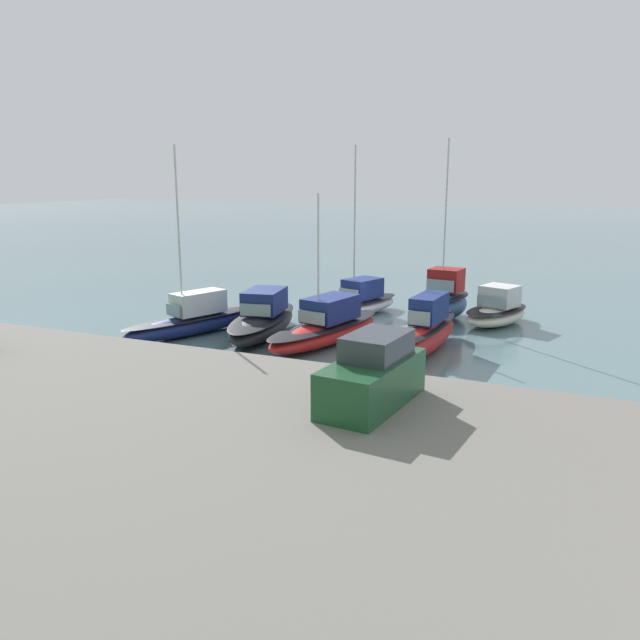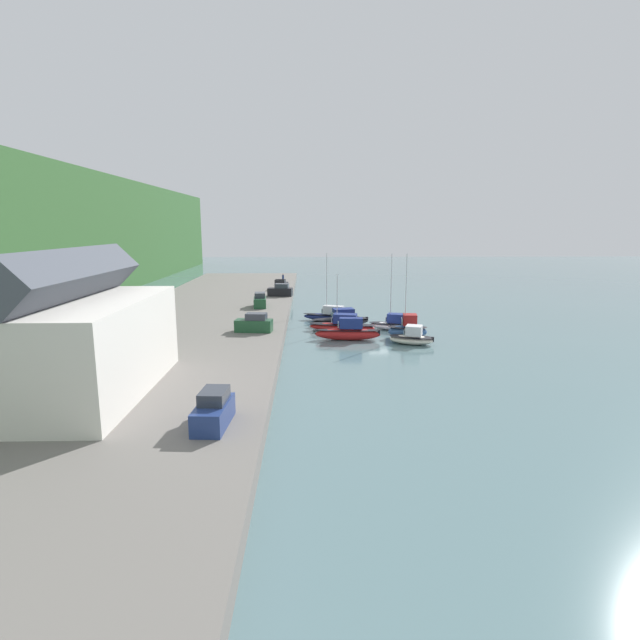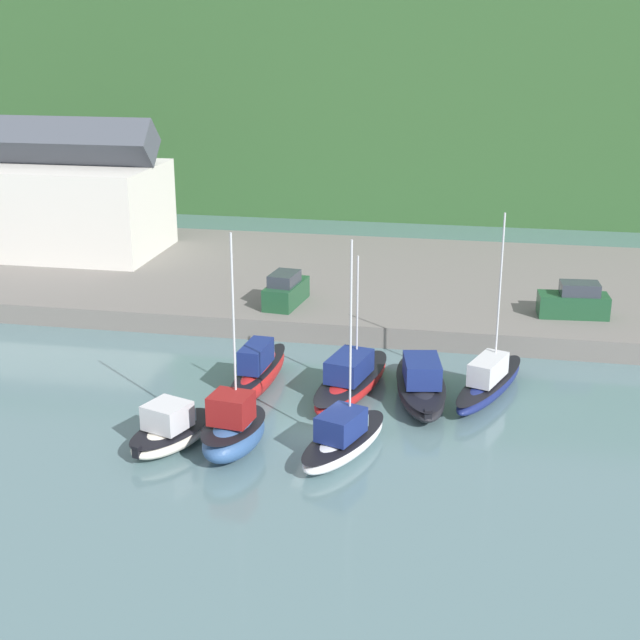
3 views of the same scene
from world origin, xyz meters
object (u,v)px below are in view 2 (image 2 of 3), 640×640
at_px(moored_boat_1, 342,325).
at_px(moored_boat_6, 394,324).
at_px(moored_boat_0, 348,332).
at_px(person_on_quay, 283,279).
at_px(moored_boat_5, 408,329).
at_px(moored_boat_2, 341,320).
at_px(parked_car_1, 254,324).
at_px(moored_boat_4, 412,337).
at_px(moored_boat_3, 331,316).
at_px(parked_car_3, 214,411).
at_px(parked_car_0, 280,291).
at_px(parked_car_2, 260,301).
at_px(pickup_truck_0, 281,285).

xyz_separation_m(moored_boat_1, moored_boat_6, (0.71, -6.79, -0.04)).
bearing_deg(moored_boat_0, person_on_quay, 15.81).
bearing_deg(moored_boat_5, moored_boat_6, 16.58).
distance_m(moored_boat_2, parked_car_1, 14.37).
height_order(moored_boat_2, moored_boat_4, moored_boat_2).
xyz_separation_m(moored_boat_0, moored_boat_1, (4.92, 0.34, -0.16)).
bearing_deg(person_on_quay, moored_boat_0, -168.27).
bearing_deg(moored_boat_4, moored_boat_3, 50.57).
xyz_separation_m(moored_boat_6, person_on_quay, (41.86, 16.30, 1.61)).
relative_size(parked_car_1, parked_car_3, 1.02).
distance_m(moored_boat_1, moored_boat_6, 6.82).
xyz_separation_m(moored_boat_4, parked_car_0, (31.17, 16.55, 1.44)).
xyz_separation_m(moored_boat_0, parked_car_0, (28.90, 9.45, 1.24)).
height_order(moored_boat_5, person_on_quay, moored_boat_5).
distance_m(moored_boat_3, parked_car_1, 16.15).
bearing_deg(parked_car_3, moored_boat_1, -103.07).
height_order(moored_boat_1, parked_car_1, moored_boat_1).
bearing_deg(moored_boat_4, moored_boat_5, 17.34).
distance_m(moored_boat_4, moored_boat_6, 7.92).
bearing_deg(parked_car_2, parked_car_1, 88.75).
xyz_separation_m(moored_boat_3, parked_car_0, (16.92, 8.02, 1.41)).
height_order(moored_boat_6, parked_car_3, moored_boat_6).
height_order(moored_boat_1, parked_car_3, moored_boat_1).
height_order(moored_boat_1, parked_car_2, moored_boat_1).
distance_m(moored_boat_5, pickup_truck_0, 42.06).
bearing_deg(moored_boat_3, parked_car_3, -172.81).
relative_size(parked_car_2, pickup_truck_0, 0.88).
bearing_deg(moored_boat_6, moored_boat_1, 115.80).
xyz_separation_m(moored_boat_0, parked_car_1, (-1.00, 10.93, 1.24)).
height_order(moored_boat_1, person_on_quay, moored_boat_1).
distance_m(moored_boat_1, parked_car_3, 35.02).
height_order(moored_boat_1, moored_boat_6, moored_boat_6).
bearing_deg(parked_car_0, parked_car_1, -175.71).
height_order(parked_car_1, parked_car_2, same).
relative_size(moored_boat_4, person_on_quay, 2.63).
height_order(moored_boat_0, moored_boat_3, moored_boat_3).
relative_size(moored_boat_2, parked_car_3, 1.91).
xyz_separation_m(moored_boat_3, parked_car_3, (-40.53, 9.15, 1.41)).
distance_m(parked_car_1, pickup_truck_0, 40.18).
relative_size(parked_car_0, parked_car_3, 1.02).
height_order(moored_boat_4, parked_car_0, parked_car_0).
distance_m(parked_car_2, pickup_truck_0, 22.34).
relative_size(moored_boat_2, moored_boat_6, 0.84).
relative_size(moored_boat_1, moored_boat_6, 0.90).
xyz_separation_m(moored_boat_6, parked_car_3, (-34.17, 17.02, 1.43)).
distance_m(moored_boat_5, moored_boat_6, 4.96).
distance_m(moored_boat_6, parked_car_1, 18.65).
distance_m(moored_boat_5, parked_car_1, 18.27).
xyz_separation_m(moored_boat_1, parked_car_2, (12.00, 11.57, 1.39)).
bearing_deg(moored_boat_4, parked_car_2, 64.40).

